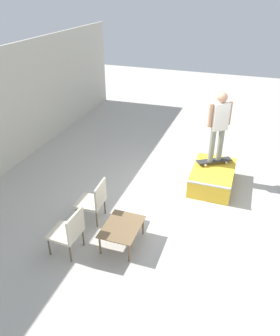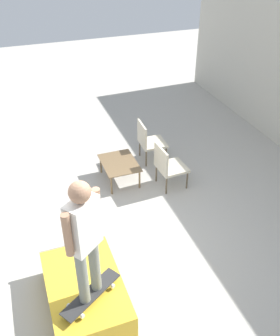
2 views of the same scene
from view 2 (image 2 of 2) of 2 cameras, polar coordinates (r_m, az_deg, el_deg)
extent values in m
plane|color=#B7B2A8|center=(6.06, -4.43, -12.11)|extent=(24.00, 24.00, 0.00)
cube|color=gold|center=(5.26, -8.30, -18.38)|extent=(1.46, 0.95, 0.45)
cylinder|color=#B7B7BC|center=(5.58, -10.22, -11.25)|extent=(0.05, 0.95, 0.05)
cube|color=#2D2D2D|center=(4.85, -7.44, -18.46)|extent=(0.63, 0.84, 0.02)
cylinder|color=white|center=(4.72, -8.75, -21.40)|extent=(0.05, 0.06, 0.05)
cylinder|color=white|center=(4.83, -10.80, -19.91)|extent=(0.05, 0.06, 0.05)
cylinder|color=white|center=(4.94, -4.15, -17.50)|extent=(0.05, 0.06, 0.05)
cylinder|color=white|center=(5.05, -6.20, -16.20)|extent=(0.05, 0.06, 0.05)
cylinder|color=gray|center=(4.59, -6.94, -14.44)|extent=(0.13, 0.13, 0.80)
cylinder|color=gray|center=(4.48, -8.75, -16.15)|extent=(0.13, 0.13, 0.80)
cube|color=silver|center=(4.02, -8.63, -8.56)|extent=(0.39, 0.42, 0.64)
cylinder|color=#A87A5B|center=(4.12, -6.54, -6.21)|extent=(0.09, 0.09, 0.54)
cylinder|color=#A87A5B|center=(3.86, -10.99, -10.01)|extent=(0.09, 0.09, 0.54)
sphere|color=#A87A5B|center=(3.74, -9.18, -3.64)|extent=(0.23, 0.23, 0.23)
cube|color=brown|center=(7.24, -3.18, 0.79)|extent=(0.86, 0.66, 0.02)
cylinder|color=brown|center=(7.60, -5.99, 0.57)|extent=(0.04, 0.04, 0.39)
cylinder|color=brown|center=(6.99, -4.37, -2.66)|extent=(0.04, 0.04, 0.39)
cylinder|color=brown|center=(7.72, -2.00, 1.35)|extent=(0.04, 0.04, 0.39)
cylinder|color=brown|center=(7.12, -0.07, -1.76)|extent=(0.04, 0.04, 0.39)
cylinder|color=brown|center=(7.89, 3.98, 1.97)|extent=(0.03, 0.03, 0.38)
cylinder|color=brown|center=(8.24, 2.88, 3.52)|extent=(0.03, 0.03, 0.38)
cylinder|color=brown|center=(7.76, 0.94, 1.45)|extent=(0.03, 0.03, 0.38)
cylinder|color=brown|center=(8.11, -0.04, 3.04)|extent=(0.03, 0.03, 0.38)
cube|color=beige|center=(7.89, 1.97, 3.84)|extent=(0.54, 0.54, 0.05)
cube|color=beige|center=(7.69, 0.31, 5.20)|extent=(0.52, 0.06, 0.46)
cylinder|color=brown|center=(7.18, 7.18, -1.85)|extent=(0.03, 0.03, 0.38)
cylinder|color=brown|center=(7.49, 5.55, -0.04)|extent=(0.03, 0.03, 0.38)
cylinder|color=brown|center=(7.00, 4.04, -2.69)|extent=(0.03, 0.03, 0.38)
cylinder|color=brown|center=(7.32, 2.50, -0.80)|extent=(0.03, 0.03, 0.38)
cube|color=beige|center=(7.12, 4.90, 0.08)|extent=(0.55, 0.55, 0.05)
cube|color=beige|center=(6.89, 3.23, 1.40)|extent=(0.52, 0.07, 0.46)
camera|label=1|loc=(10.11, -24.64, 31.25)|focal=35.00mm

